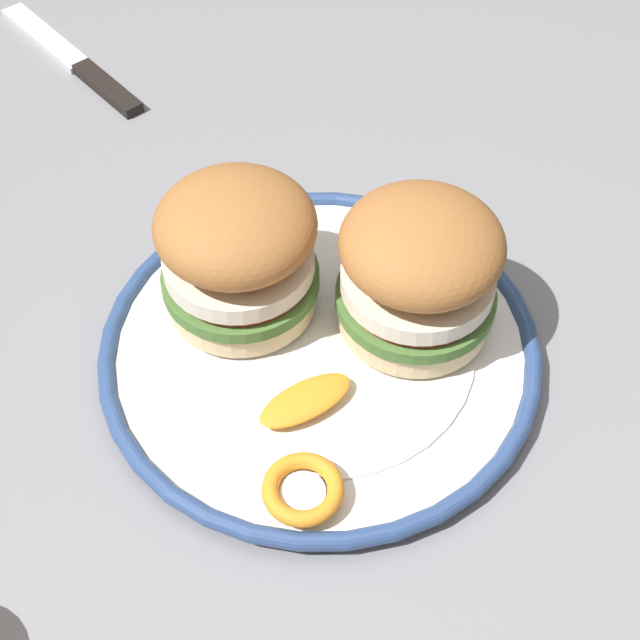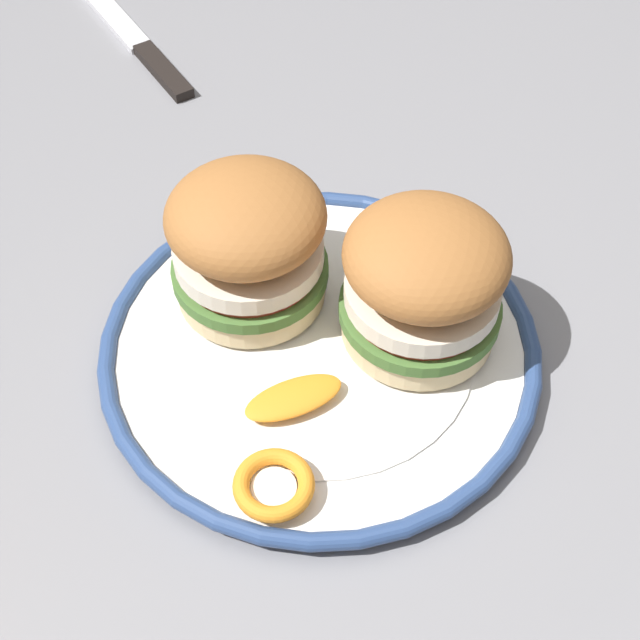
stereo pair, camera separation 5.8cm
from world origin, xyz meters
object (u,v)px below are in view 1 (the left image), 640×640
object	(u,v)px
dining_table	(350,366)
dinner_plate	(320,348)
table_knife	(79,65)
sandwich_half_right	(419,269)
sandwich_half_left	(237,248)

from	to	relation	value
dining_table	dinner_plate	bearing A→B (deg)	140.75
table_knife	sandwich_half_right	bearing A→B (deg)	-155.17
sandwich_half_left	sandwich_half_right	size ratio (longest dim) A/B	1.06
dinner_plate	table_knife	size ratio (longest dim) A/B	1.46
sandwich_half_right	dining_table	bearing A→B (deg)	25.87
sandwich_half_left	sandwich_half_right	distance (m)	0.12
sandwich_half_right	table_knife	bearing A→B (deg)	24.83
sandwich_half_right	table_knife	world-z (taller)	sandwich_half_right
dinner_plate	table_knife	distance (m)	0.41
dining_table	sandwich_half_left	distance (m)	0.19
sandwich_half_right	table_knife	xyz separation A→B (m)	(0.39, 0.18, -0.07)
dining_table	sandwich_half_right	size ratio (longest dim) A/B	8.16
dinner_plate	sandwich_half_left	xyz separation A→B (m)	(0.05, 0.04, 0.06)
dining_table	table_knife	world-z (taller)	table_knife
sandwich_half_left	table_knife	bearing A→B (deg)	11.98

